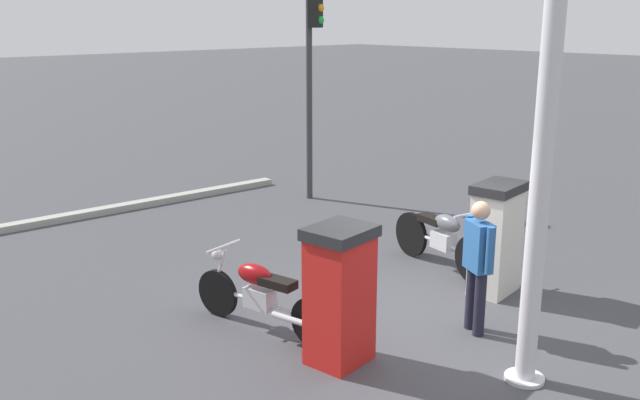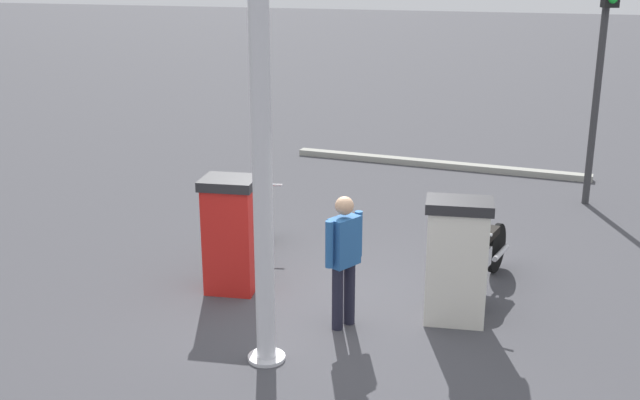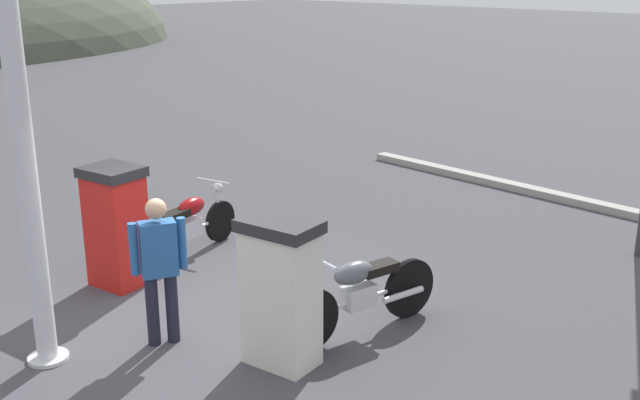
% 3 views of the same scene
% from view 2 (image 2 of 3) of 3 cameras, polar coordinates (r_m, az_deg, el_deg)
% --- Properties ---
extents(ground_plane, '(120.00, 120.00, 0.00)m').
position_cam_2_polar(ground_plane, '(9.58, 1.42, -7.65)').
color(ground_plane, '#424247').
extents(fuel_pump_near, '(0.60, 0.82, 1.49)m').
position_cam_2_polar(fuel_pump_near, '(8.97, 10.13, -4.45)').
color(fuel_pump_near, silver).
rests_on(fuel_pump_near, ground).
extents(fuel_pump_far, '(0.65, 0.75, 1.49)m').
position_cam_2_polar(fuel_pump_far, '(9.73, -6.65, -2.52)').
color(fuel_pump_far, red).
rests_on(fuel_pump_far, ground).
extents(motorcycle_near_pump, '(2.00, 0.68, 0.98)m').
position_cam_2_polar(motorcycle_near_pump, '(9.97, 11.87, -4.01)').
color(motorcycle_near_pump, black).
rests_on(motorcycle_near_pump, ground).
extents(motorcycle_far_pump, '(2.00, 0.65, 0.93)m').
position_cam_2_polar(motorcycle_far_pump, '(10.89, -4.73, -2.04)').
color(motorcycle_far_pump, black).
rests_on(motorcycle_far_pump, ground).
extents(attendant_person, '(0.55, 0.34, 1.57)m').
position_cam_2_polar(attendant_person, '(8.65, 1.79, -4.04)').
color(attendant_person, '#1E1E2D').
rests_on(attendant_person, ground).
extents(roadside_traffic_light, '(0.40, 0.29, 4.06)m').
position_cam_2_polar(roadside_traffic_light, '(13.61, 20.35, 10.81)').
color(roadside_traffic_light, '#38383A').
rests_on(roadside_traffic_light, ground).
extents(canopy_support_pole, '(0.40, 0.40, 3.90)m').
position_cam_2_polar(canopy_support_pole, '(7.61, -4.28, 0.73)').
color(canopy_support_pole, silver).
rests_on(canopy_support_pole, ground).
extents(road_edge_kerb, '(0.55, 6.08, 0.12)m').
position_cam_2_polar(road_edge_kerb, '(15.99, 8.73, 2.66)').
color(road_edge_kerb, '#9E9E93').
rests_on(road_edge_kerb, ground).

